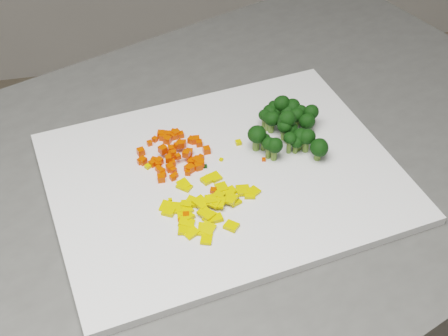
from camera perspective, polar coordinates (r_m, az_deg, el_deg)
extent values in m
cube|color=#4D4D4A|center=(1.23, 1.20, -14.63)|extent=(1.19, 1.03, 0.90)
cube|color=silver|center=(0.85, 0.00, -0.80)|extent=(0.52, 0.44, 0.01)
cube|color=#EE3002|center=(0.86, -5.97, 0.62)|extent=(0.01, 0.01, 0.01)
cube|color=#EE3002|center=(0.84, -5.76, -0.30)|extent=(0.01, 0.01, 0.01)
cube|color=#EE3002|center=(0.86, -6.55, 0.43)|extent=(0.01, 0.01, 0.01)
cube|color=#EE3002|center=(0.86, -4.81, 1.01)|extent=(0.01, 0.01, 0.01)
cube|color=#EE3002|center=(0.89, -2.99, 2.56)|extent=(0.01, 0.01, 0.01)
cube|color=#EE3002|center=(0.86, -7.67, 0.58)|extent=(0.01, 0.01, 0.01)
cube|color=#EE3002|center=(0.84, -3.33, -0.40)|extent=(0.01, 0.01, 0.01)
cube|color=#EE3002|center=(0.87, -3.81, 2.13)|extent=(0.01, 0.01, 0.01)
cube|color=#EE3002|center=(0.89, -6.83, 2.27)|extent=(0.01, 0.01, 0.01)
cube|color=#EE3002|center=(0.86, -7.45, 0.66)|extent=(0.01, 0.01, 0.01)
cube|color=#EE3002|center=(0.83, -5.78, -0.94)|extent=(0.01, 0.01, 0.01)
cube|color=#EE3002|center=(0.88, -7.62, 1.49)|extent=(0.01, 0.01, 0.01)
cube|color=#EE3002|center=(0.86, -2.15, 0.93)|extent=(0.01, 0.01, 0.01)
cube|color=#EE3002|center=(0.85, -2.37, 0.15)|extent=(0.01, 0.01, 0.01)
cube|color=#EE3002|center=(0.90, -4.39, 3.15)|extent=(0.01, 0.01, 0.01)
cube|color=#EE3002|center=(0.84, -5.62, -0.50)|extent=(0.01, 0.01, 0.01)
cube|color=#EE3002|center=(0.86, -5.62, 1.69)|extent=(0.01, 0.01, 0.01)
cube|color=#EE3002|center=(0.90, -6.34, 2.62)|extent=(0.01, 0.01, 0.01)
cube|color=#EE3002|center=(0.88, -2.29, 2.27)|extent=(0.01, 0.01, 0.01)
cube|color=#EE3002|center=(0.85, -2.47, 0.61)|extent=(0.01, 0.01, 0.01)
cube|color=#EE3002|center=(0.85, -4.24, 1.06)|extent=(0.01, 0.01, 0.01)
cube|color=#EE3002|center=(0.85, -4.76, 0.45)|extent=(0.01, 0.01, 0.01)
cube|color=#EE3002|center=(0.90, -3.98, 3.06)|extent=(0.01, 0.01, 0.01)
cube|color=#EE3002|center=(0.87, -1.60, 1.65)|extent=(0.01, 0.01, 0.01)
cube|color=#EE3002|center=(0.84, -5.58, -0.65)|extent=(0.01, 0.01, 0.01)
cube|color=#EE3002|center=(0.90, -5.17, 3.06)|extent=(0.01, 0.01, 0.01)
cube|color=#EE3002|center=(0.86, -6.45, 0.77)|extent=(0.01, 0.01, 0.01)
cube|color=#EE3002|center=(0.85, -5.02, -0.10)|extent=(0.01, 0.01, 0.01)
cube|color=#EE3002|center=(0.90, -4.58, 3.20)|extent=(0.01, 0.01, 0.01)
cube|color=#EE3002|center=(0.87, -5.00, 1.27)|extent=(0.01, 0.01, 0.01)
cube|color=#EE3002|center=(0.86, -2.54, 0.69)|extent=(0.01, 0.01, 0.01)
cube|color=#EE3002|center=(0.87, -4.30, 2.08)|extent=(0.01, 0.01, 0.01)
cube|color=#EE3002|center=(0.84, -4.47, -0.65)|extent=(0.01, 0.01, 0.01)
cube|color=#EE3002|center=(0.87, -4.01, 2.18)|extent=(0.01, 0.01, 0.01)
cube|color=#EE3002|center=(0.90, -4.56, 2.91)|extent=(0.01, 0.01, 0.01)
cube|color=#EE3002|center=(0.85, -4.95, 0.04)|extent=(0.01, 0.01, 0.01)
cube|color=#EE3002|center=(0.85, -3.03, 0.54)|extent=(0.01, 0.01, 0.01)
cube|color=#EE3002|center=(0.85, -2.14, 0.42)|extent=(0.01, 0.01, 0.01)
cube|color=#EE3002|center=(0.85, -2.25, 0.30)|extent=(0.01, 0.01, 0.01)
cube|color=#EE3002|center=(0.84, -4.70, -0.20)|extent=(0.01, 0.01, 0.01)
cube|color=#EE3002|center=(0.90, -5.61, 2.84)|extent=(0.01, 0.01, 0.01)
cube|color=#EE3002|center=(0.85, -2.50, 0.66)|extent=(0.01, 0.01, 0.01)
cube|color=#EE3002|center=(0.89, -2.56, 2.59)|extent=(0.01, 0.01, 0.01)
cube|color=#EE3002|center=(0.90, -5.47, 3.01)|extent=(0.01, 0.01, 0.01)
cube|color=#EE3002|center=(0.88, -4.07, 2.36)|extent=(0.01, 0.01, 0.01)
cube|color=#EE3002|center=(0.86, -4.62, 1.39)|extent=(0.01, 0.01, 0.01)
cube|color=#EE3002|center=(0.88, -4.83, 1.74)|extent=(0.01, 0.01, 0.01)
cube|color=#EE3002|center=(0.85, -6.02, -0.05)|extent=(0.01, 0.01, 0.01)
cube|color=#EE3002|center=(0.83, -4.70, -0.87)|extent=(0.01, 0.01, 0.01)
cube|color=#EE3002|center=(0.88, -5.58, 1.90)|extent=(0.01, 0.01, 0.01)
cube|color=#EE3002|center=(0.85, -6.02, 0.34)|extent=(0.01, 0.01, 0.01)
cube|color=#EE3002|center=(0.84, -3.24, -0.05)|extent=(0.01, 0.01, 0.01)
cube|color=#EE3002|center=(0.90, -5.77, 3.08)|extent=(0.01, 0.01, 0.01)
cube|color=#EE3002|center=(0.86, -3.18, 0.76)|extent=(0.01, 0.01, 0.01)
cube|color=#EE3002|center=(0.87, -3.19, 1.43)|extent=(0.01, 0.01, 0.01)
cube|color=#EE3002|center=(0.85, -5.10, 0.86)|extent=(0.01, 0.01, 0.01)
cube|color=#EE3002|center=(0.84, -3.05, -0.04)|extent=(0.01, 0.01, 0.01)
cube|color=#EE3002|center=(0.90, -4.90, 3.05)|extent=(0.01, 0.01, 0.01)
cube|color=#EE3002|center=(0.88, -3.77, 2.25)|extent=(0.01, 0.01, 0.01)
cube|color=#EE3002|center=(0.85, -3.46, 1.31)|extent=(0.01, 0.01, 0.01)
cube|color=#EE3002|center=(0.89, -5.19, 2.57)|extent=(0.01, 0.01, 0.01)
cube|color=gold|center=(0.80, -4.43, -3.57)|extent=(0.02, 0.02, 0.01)
cube|color=gold|center=(0.79, -0.35, -3.17)|extent=(0.02, 0.02, 0.00)
cube|color=gold|center=(0.79, -3.73, -4.22)|extent=(0.02, 0.02, 0.00)
cube|color=gold|center=(0.79, -1.08, -3.15)|extent=(0.02, 0.02, 0.01)
cube|color=gold|center=(0.80, 0.62, -2.84)|extent=(0.02, 0.02, 0.01)
cube|color=gold|center=(0.81, 2.37, -2.53)|extent=(0.02, 0.01, 0.01)
cube|color=gold|center=(0.77, -2.99, -5.98)|extent=(0.02, 0.02, 0.01)
cube|color=gold|center=(0.78, -1.64, -4.18)|extent=(0.02, 0.02, 0.00)
cube|color=gold|center=(0.81, 0.30, -2.31)|extent=(0.02, 0.02, 0.01)
cube|color=gold|center=(0.83, -1.48, -1.06)|extent=(0.02, 0.02, 0.01)
cube|color=gold|center=(0.79, -3.43, -3.81)|extent=(0.02, 0.02, 0.00)
cube|color=gold|center=(0.83, -1.59, -1.07)|extent=(0.02, 0.02, 0.01)
cube|color=gold|center=(0.79, -5.10, -4.02)|extent=(0.02, 0.02, 0.01)
cube|color=gold|center=(0.82, 0.55, -2.13)|extent=(0.02, 0.02, 0.01)
cube|color=gold|center=(0.79, -3.36, -4.41)|extent=(0.02, 0.02, 0.01)
cube|color=gold|center=(0.82, -3.65, -1.71)|extent=(0.02, 0.02, 0.01)
cube|color=gold|center=(0.80, 0.92, -3.06)|extent=(0.02, 0.02, 0.01)
cube|color=gold|center=(0.82, -0.16, -1.94)|extent=(0.02, 0.01, 0.01)
cube|color=gold|center=(0.80, -3.25, -3.28)|extent=(0.02, 0.02, 0.01)
cube|color=gold|center=(0.78, -0.68, -4.61)|extent=(0.02, 0.01, 0.01)
cube|color=gold|center=(0.80, -1.21, -2.90)|extent=(0.01, 0.02, 0.01)
cube|color=gold|center=(0.77, 0.68, -5.33)|extent=(0.02, 0.02, 0.01)
cube|color=gold|center=(0.77, -1.77, -5.65)|extent=(0.02, 0.02, 0.01)
cube|color=gold|center=(0.80, -0.70, -3.09)|extent=(0.02, 0.02, 0.01)
cube|color=gold|center=(0.83, -3.70, -1.49)|extent=(0.02, 0.02, 0.01)
cube|color=gold|center=(0.80, -0.97, -2.98)|extent=(0.02, 0.02, 0.01)
cube|color=gold|center=(0.80, -2.78, -3.08)|extent=(0.02, 0.02, 0.01)
cube|color=gold|center=(0.79, -2.10, -3.18)|extent=(0.02, 0.03, 0.01)
cube|color=gold|center=(0.80, -0.46, -2.47)|extent=(0.02, 0.02, 0.00)
cube|color=gold|center=(0.80, -1.02, -3.07)|extent=(0.02, 0.02, 0.01)
cube|color=gold|center=(0.80, -5.26, -3.52)|extent=(0.02, 0.02, 0.00)
cube|color=gold|center=(0.82, 2.76, -2.14)|extent=(0.02, 0.02, 0.01)
cube|color=gold|center=(0.78, -3.44, -5.03)|extent=(0.02, 0.02, 0.01)
cube|color=gold|center=(0.83, -0.83, -0.82)|extent=(0.02, 0.02, 0.00)
cube|color=gold|center=(0.77, -3.67, -5.72)|extent=(0.02, 0.02, 0.01)
cube|color=gold|center=(0.82, 1.76, -2.04)|extent=(0.02, 0.02, 0.01)
cube|color=gold|center=(0.80, -4.25, -3.66)|extent=(0.02, 0.02, 0.01)
cube|color=gold|center=(0.77, -1.51, -5.58)|extent=(0.02, 0.02, 0.01)
cube|color=gold|center=(0.78, -1.25, -4.49)|extent=(0.02, 0.02, 0.01)
cube|color=gold|center=(0.76, -1.61, -6.49)|extent=(0.02, 0.02, 0.01)
cube|color=gold|center=(0.82, -0.22, -1.80)|extent=(0.02, 0.02, 0.01)
cube|color=gold|center=(0.80, -0.68, -2.93)|extent=(0.01, 0.01, 0.00)
cube|color=#EE3002|center=(0.82, -0.99, -2.05)|extent=(0.01, 0.01, 0.01)
cube|color=gold|center=(0.86, -0.25, 0.78)|extent=(0.01, 0.01, 0.00)
cube|color=#EE3002|center=(0.83, -3.56, -1.48)|extent=(0.01, 0.01, 0.00)
cube|color=#EE3002|center=(0.91, 2.95, 3.57)|extent=(0.01, 0.01, 0.00)
cube|color=#EE3002|center=(0.86, 3.66, 0.78)|extent=(0.01, 0.01, 0.00)
cube|color=black|center=(0.85, -1.72, 0.15)|extent=(0.01, 0.01, 0.00)
cube|color=gold|center=(0.80, -3.29, -3.44)|extent=(0.01, 0.01, 0.01)
cube|color=gold|center=(0.81, -4.95, -2.92)|extent=(0.00, 0.00, 0.00)
cube|color=#EE3002|center=(0.79, -3.49, -4.31)|extent=(0.01, 0.01, 0.01)
cube|color=#EE3002|center=(0.78, -3.95, -4.78)|extent=(0.01, 0.01, 0.00)
cube|color=gold|center=(0.89, 1.33, 2.35)|extent=(0.01, 0.01, 0.01)
cube|color=gold|center=(0.86, -6.98, 0.13)|extent=(0.01, 0.01, 0.00)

